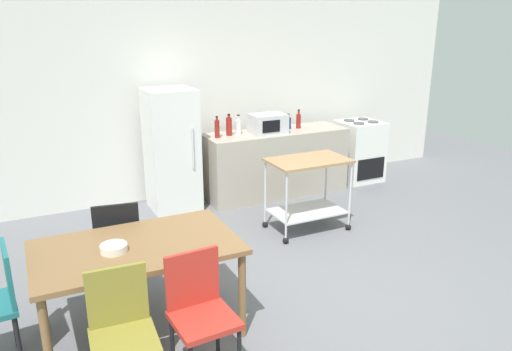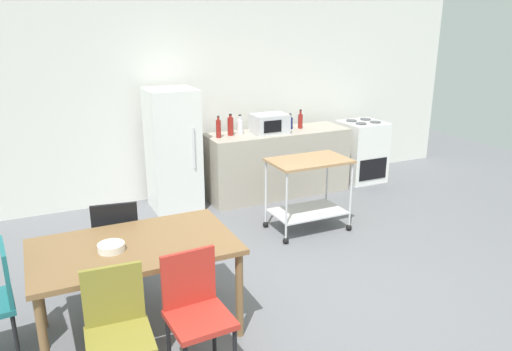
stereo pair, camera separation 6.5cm
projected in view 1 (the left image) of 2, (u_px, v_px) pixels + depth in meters
name	position (u px, v px, depth m)	size (l,w,h in m)	color
ground_plane	(324.00, 296.00, 4.39)	(12.00, 12.00, 0.00)	slate
back_wall	(198.00, 89.00, 6.70)	(8.40, 0.12, 2.90)	silver
kitchen_counter	(276.00, 163.00, 6.86)	(2.00, 0.64, 0.90)	#A89E8E
dining_table	(137.00, 255.00, 3.69)	(1.50, 0.90, 0.75)	brown
chair_olive	(122.00, 329.00, 3.06)	(0.42, 0.42, 0.89)	olive
chair_black	(118.00, 240.00, 4.29)	(0.46, 0.46, 0.89)	black
chair_red	(200.00, 309.00, 3.27)	(0.42, 0.42, 0.89)	#B72D23
stove_oven	(359.00, 151.00, 7.48)	(0.60, 0.61, 0.92)	white
refrigerator	(172.00, 150.00, 6.24)	(0.60, 0.63, 1.55)	white
kitchen_cart	(308.00, 183.00, 5.64)	(0.91, 0.57, 0.85)	#A37A51
bottle_wine	(217.00, 129.00, 6.31)	(0.06, 0.06, 0.28)	maroon
bottle_soda	(229.00, 126.00, 6.45)	(0.08, 0.08, 0.28)	maroon
bottle_hot_sauce	(238.00, 126.00, 6.52)	(0.08, 0.08, 0.26)	silver
microwave	(268.00, 124.00, 6.56)	(0.46, 0.35, 0.26)	silver
bottle_olive_oil	(288.00, 123.00, 6.86)	(0.08, 0.08, 0.21)	navy
bottle_sesame_oil	(298.00, 121.00, 6.88)	(0.06, 0.06, 0.26)	maroon
fruit_bowl	(114.00, 248.00, 3.56)	(0.19, 0.19, 0.06)	white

